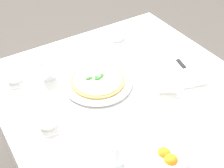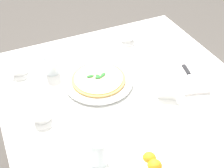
{
  "view_description": "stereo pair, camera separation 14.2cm",
  "coord_description": "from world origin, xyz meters",
  "px_view_note": "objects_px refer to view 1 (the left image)",
  "views": [
    {
      "loc": [
        0.86,
        -0.62,
        1.67
      ],
      "look_at": [
        -0.06,
        -0.05,
        0.75
      ],
      "focal_mm": 47.82,
      "sensor_mm": 36.0,
      "label": 1
    },
    {
      "loc": [
        0.92,
        -0.49,
        1.67
      ],
      "look_at": [
        -0.06,
        -0.05,
        0.75
      ],
      "focal_mm": 47.82,
      "sensor_mm": 36.0,
      "label": 2
    }
  ],
  "objects_px": {
    "pizza": "(98,80)",
    "dinner_knife": "(186,70)",
    "water_glass_center_back": "(114,154)",
    "coffee_cup_right_edge": "(48,121)",
    "water_glass_far_left": "(47,69)",
    "napkin_folded": "(186,72)",
    "pizza_plate": "(98,82)",
    "coffee_cup_far_right": "(15,76)",
    "coffee_cup_near_right": "(117,36)",
    "citrus_bowl": "(167,160)",
    "menu_card": "(168,89)"
  },
  "relations": [
    {
      "from": "pizza",
      "to": "dinner_knife",
      "type": "distance_m",
      "value": 0.45
    },
    {
      "from": "water_glass_center_back",
      "to": "coffee_cup_right_edge",
      "type": "bearing_deg",
      "value": -155.71
    },
    {
      "from": "water_glass_far_left",
      "to": "dinner_knife",
      "type": "xyz_separation_m",
      "value": [
        0.34,
        0.6,
        -0.03
      ]
    },
    {
      "from": "coffee_cup_right_edge",
      "to": "napkin_folded",
      "type": "height_order",
      "value": "coffee_cup_right_edge"
    },
    {
      "from": "pizza",
      "to": "dinner_knife",
      "type": "bearing_deg",
      "value": 68.08
    },
    {
      "from": "pizza_plate",
      "to": "coffee_cup_far_right",
      "type": "relative_size",
      "value": 2.58
    },
    {
      "from": "coffee_cup_near_right",
      "to": "coffee_cup_far_right",
      "type": "bearing_deg",
      "value": -85.59
    },
    {
      "from": "water_glass_far_left",
      "to": "citrus_bowl",
      "type": "relative_size",
      "value": 0.8
    },
    {
      "from": "coffee_cup_right_edge",
      "to": "water_glass_center_back",
      "type": "bearing_deg",
      "value": 24.29
    },
    {
      "from": "menu_card",
      "to": "coffee_cup_near_right",
      "type": "bearing_deg",
      "value": 117.77
    },
    {
      "from": "pizza",
      "to": "coffee_cup_far_right",
      "type": "bearing_deg",
      "value": -125.19
    },
    {
      "from": "dinner_knife",
      "to": "menu_card",
      "type": "distance_m",
      "value": 0.19
    },
    {
      "from": "pizza_plate",
      "to": "pizza",
      "type": "height_order",
      "value": "pizza"
    },
    {
      "from": "dinner_knife",
      "to": "coffee_cup_far_right",
      "type": "bearing_deg",
      "value": -105.24
    },
    {
      "from": "pizza",
      "to": "napkin_folded",
      "type": "height_order",
      "value": "pizza"
    },
    {
      "from": "menu_card",
      "to": "napkin_folded",
      "type": "bearing_deg",
      "value": 55.91
    },
    {
      "from": "coffee_cup_right_edge",
      "to": "coffee_cup_far_right",
      "type": "bearing_deg",
      "value": -176.37
    },
    {
      "from": "water_glass_far_left",
      "to": "coffee_cup_far_right",
      "type": "bearing_deg",
      "value": -112.17
    },
    {
      "from": "coffee_cup_far_right",
      "to": "pizza",
      "type": "bearing_deg",
      "value": 54.81
    },
    {
      "from": "napkin_folded",
      "to": "dinner_knife",
      "type": "xyz_separation_m",
      "value": [
        0.0,
        -0.0,
        0.01
      ]
    },
    {
      "from": "water_glass_far_left",
      "to": "napkin_folded",
      "type": "height_order",
      "value": "water_glass_far_left"
    },
    {
      "from": "coffee_cup_far_right",
      "to": "water_glass_far_left",
      "type": "distance_m",
      "value": 0.16
    },
    {
      "from": "coffee_cup_far_right",
      "to": "dinner_knife",
      "type": "relative_size",
      "value": 0.67
    },
    {
      "from": "pizza_plate",
      "to": "water_glass_center_back",
      "type": "relative_size",
      "value": 2.68
    },
    {
      "from": "pizza_plate",
      "to": "citrus_bowl",
      "type": "xyz_separation_m",
      "value": [
        0.53,
        -0.01,
        0.01
      ]
    },
    {
      "from": "water_glass_far_left",
      "to": "coffee_cup_right_edge",
      "type": "bearing_deg",
      "value": -22.86
    },
    {
      "from": "water_glass_far_left",
      "to": "dinner_knife",
      "type": "height_order",
      "value": "water_glass_far_left"
    },
    {
      "from": "pizza_plate",
      "to": "coffee_cup_far_right",
      "type": "bearing_deg",
      "value": -125.2
    },
    {
      "from": "water_glass_center_back",
      "to": "water_glass_far_left",
      "type": "relative_size",
      "value": 1.04
    },
    {
      "from": "water_glass_far_left",
      "to": "dinner_knife",
      "type": "distance_m",
      "value": 0.69
    },
    {
      "from": "coffee_cup_right_edge",
      "to": "citrus_bowl",
      "type": "distance_m",
      "value": 0.5
    },
    {
      "from": "coffee_cup_right_edge",
      "to": "pizza_plate",
      "type": "bearing_deg",
      "value": 111.81
    },
    {
      "from": "menu_card",
      "to": "pizza_plate",
      "type": "bearing_deg",
      "value": 168.97
    },
    {
      "from": "menu_card",
      "to": "water_glass_center_back",
      "type": "bearing_deg",
      "value": -121.89
    },
    {
      "from": "coffee_cup_near_right",
      "to": "napkin_folded",
      "type": "distance_m",
      "value": 0.47
    },
    {
      "from": "pizza",
      "to": "water_glass_center_back",
      "type": "distance_m",
      "value": 0.46
    },
    {
      "from": "coffee_cup_far_right",
      "to": "napkin_folded",
      "type": "distance_m",
      "value": 0.85
    },
    {
      "from": "water_glass_far_left",
      "to": "menu_card",
      "type": "distance_m",
      "value": 0.59
    },
    {
      "from": "napkin_folded",
      "to": "citrus_bowl",
      "type": "height_order",
      "value": "citrus_bowl"
    },
    {
      "from": "water_glass_center_back",
      "to": "citrus_bowl",
      "type": "xyz_separation_m",
      "value": [
        0.11,
        0.16,
        -0.03
      ]
    },
    {
      "from": "coffee_cup_far_right",
      "to": "napkin_folded",
      "type": "height_order",
      "value": "coffee_cup_far_right"
    },
    {
      "from": "pizza_plate",
      "to": "coffee_cup_near_right",
      "type": "xyz_separation_m",
      "value": [
        -0.28,
        0.29,
        0.01
      ]
    },
    {
      "from": "coffee_cup_far_right",
      "to": "napkin_folded",
      "type": "bearing_deg",
      "value": 61.98
    },
    {
      "from": "pizza_plate",
      "to": "menu_card",
      "type": "distance_m",
      "value": 0.34
    },
    {
      "from": "coffee_cup_far_right",
      "to": "water_glass_far_left",
      "type": "bearing_deg",
      "value": 67.83
    },
    {
      "from": "dinner_knife",
      "to": "napkin_folded",
      "type": "bearing_deg",
      "value": 180.0
    },
    {
      "from": "water_glass_far_left",
      "to": "menu_card",
      "type": "relative_size",
      "value": 1.57
    },
    {
      "from": "citrus_bowl",
      "to": "coffee_cup_near_right",
      "type": "bearing_deg",
      "value": 159.36
    },
    {
      "from": "coffee_cup_near_right",
      "to": "water_glass_center_back",
      "type": "relative_size",
      "value": 1.05
    },
    {
      "from": "water_glass_far_left",
      "to": "napkin_folded",
      "type": "distance_m",
      "value": 0.69
    }
  ]
}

